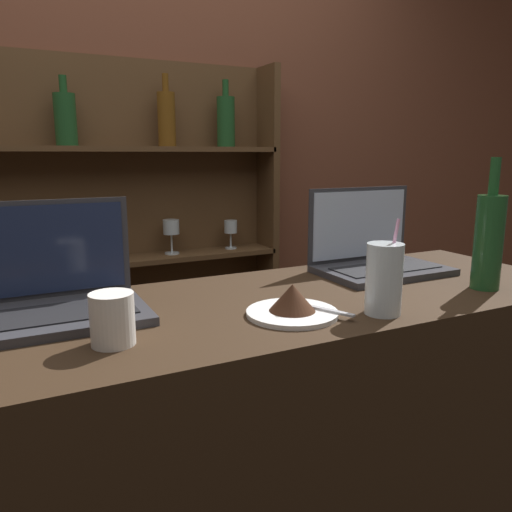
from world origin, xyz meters
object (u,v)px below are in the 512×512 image
Objects in this scene: laptop_near at (54,292)px; cake_plate at (292,304)px; laptop_far at (374,253)px; coffee_cup at (112,319)px; water_glass at (384,279)px; wine_bottle_green at (489,240)px.

laptop_near is 0.49m from cake_plate.
coffee_cup is at bearing -162.85° from laptop_far.
water_glass reaches higher than cake_plate.
cake_plate is (-0.41, -0.24, -0.03)m from laptop_far.
water_glass is at bearing -23.15° from cake_plate.
water_glass is 0.36m from wine_bottle_green.
wine_bottle_green reaches higher than cake_plate.
cake_plate is 0.36m from coffee_cup.
wine_bottle_green is (0.53, -0.03, 0.10)m from cake_plate.
laptop_far is 1.09× the size of wine_bottle_green.
laptop_near reaches higher than water_glass.
coffee_cup is at bearing 171.83° from water_glass.
wine_bottle_green is at bearing -3.42° from cake_plate.
water_glass is at bearing -8.17° from coffee_cup.
wine_bottle_green is (0.36, 0.04, 0.05)m from water_glass.
cake_plate is (0.44, -0.22, -0.02)m from laptop_near.
cake_plate is 0.20m from water_glass.
wine_bottle_green reaches higher than laptop_near.
laptop_far is 3.77× the size of coffee_cup.
water_glass is (-0.24, -0.32, 0.02)m from laptop_far.
coffee_cup is at bearing 179.59° from cake_plate.
laptop_near is 0.68m from water_glass.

